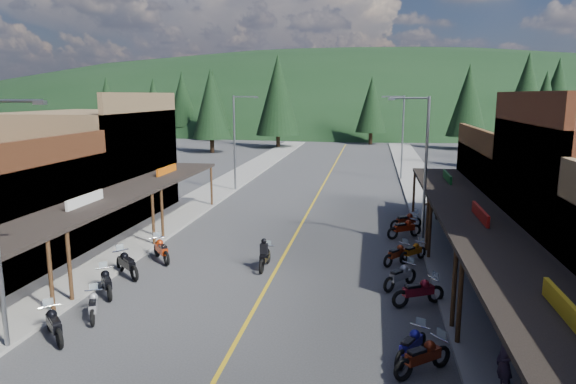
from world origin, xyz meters
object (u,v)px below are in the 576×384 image
at_px(bike_east_9, 397,253).
at_px(pedestrian_east_a, 505,363).
at_px(pine_9, 544,109).
at_px(bike_east_11, 404,227).
at_px(bike_west_7, 106,281).
at_px(rider_on_bike, 265,256).
at_px(shop_west_3, 93,165).
at_px(bike_west_6, 93,304).
at_px(streetlight_1, 236,139).
at_px(bike_west_9, 161,249).
at_px(shop_east_3, 538,193).
at_px(bike_east_5, 423,355).
at_px(pine_1, 213,99).
at_px(bike_east_8, 400,275).
at_px(pine_3, 371,104).
at_px(bike_east_10, 413,251).
at_px(pine_10, 211,104).
at_px(bike_west_8, 127,263).
at_px(bike_west_5, 54,323).
at_px(bike_east_6, 411,344).
at_px(streetlight_3, 401,134).
at_px(pedestrian_east_b, 431,205).
at_px(pine_8, 154,112).
at_px(pine_11, 526,103).
at_px(pine_4, 468,100).
at_px(pine_7, 182,99).
at_px(pine_0, 107,104).
at_px(bike_east_7, 419,290).
at_px(pine_5, 557,95).
at_px(streetlight_2, 423,164).
at_px(bike_east_12, 406,220).
at_px(pine_2, 278,95).

relative_size(bike_east_9, pedestrian_east_a, 1.19).
relative_size(pine_9, bike_east_11, 4.90).
relative_size(bike_west_7, rider_on_bike, 1.02).
height_order(shop_west_3, bike_west_6, shop_west_3).
distance_m(streetlight_1, bike_west_9, 19.17).
bearing_deg(pedestrian_east_a, bike_east_9, 175.11).
bearing_deg(shop_east_3, bike_east_5, -115.21).
xyz_separation_m(shop_east_3, pine_1, (-37.75, 58.70, 4.70)).
distance_m(bike_east_5, bike_east_8, 6.84).
bearing_deg(bike_west_9, bike_east_11, -12.46).
height_order(pine_3, bike_east_10, pine_3).
xyz_separation_m(pine_10, bike_west_8, (11.55, -49.04, -6.14)).
bearing_deg(rider_on_bike, shop_west_3, 148.41).
bearing_deg(bike_east_9, bike_west_5, -101.94).
bearing_deg(bike_east_5, bike_east_10, 138.15).
bearing_deg(shop_east_3, streetlight_1, 152.67).
bearing_deg(bike_east_6, streetlight_3, 116.71).
relative_size(bike_west_7, pedestrian_east_b, 1.09).
distance_m(pine_1, pedestrian_east_b, 65.12).
relative_size(pine_8, pine_11, 0.81).
bearing_deg(shop_west_3, bike_west_5, -64.69).
height_order(bike_east_9, rider_on_bike, rider_on_bike).
bearing_deg(shop_west_3, pedestrian_east_a, -38.77).
height_order(pine_3, bike_east_5, pine_3).
xyz_separation_m(pine_4, bike_west_8, (-24.45, -59.04, -6.59)).
bearing_deg(bike_east_11, pine_7, 177.28).
bearing_deg(pine_1, streetlight_3, -52.27).
xyz_separation_m(shop_east_3, bike_west_8, (-20.21, -10.34, -1.88)).
distance_m(pine_0, bike_east_7, 77.75).
distance_m(pine_10, bike_east_6, 59.84).
relative_size(pine_0, bike_east_7, 4.99).
bearing_deg(streetlight_1, pine_1, 109.55).
xyz_separation_m(pine_4, bike_west_6, (-23.61, -63.37, -6.69)).
height_order(pine_5, pine_7, pine_5).
bearing_deg(bike_east_5, pine_4, 130.33).
relative_size(bike_east_10, pedestrian_east_a, 1.13).
bearing_deg(streetlight_3, pine_11, 31.51).
xyz_separation_m(streetlight_2, bike_east_8, (-1.34, -6.50, -3.87)).
bearing_deg(bike_west_9, pedestrian_east_a, -74.07).
xyz_separation_m(pine_8, bike_east_5, (27.92, -45.33, -5.38)).
distance_m(bike_east_6, bike_east_7, 4.42).
distance_m(pine_10, bike_east_12, 46.22).
height_order(bike_east_10, rider_on_bike, rider_on_bike).
bearing_deg(pine_4, pine_5, 36.87).
relative_size(pine_0, bike_west_5, 5.25).
xyz_separation_m(pine_2, pine_3, (14.00, 8.00, -1.51)).
bearing_deg(pedestrian_east_b, pine_8, -64.84).
xyz_separation_m(pine_9, bike_east_6, (-18.37, -49.62, -5.81)).
distance_m(shop_west_3, bike_east_6, 25.28).
bearing_deg(pine_0, pine_7, 60.26).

